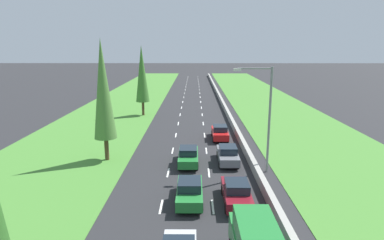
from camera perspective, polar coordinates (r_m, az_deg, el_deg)
ground_plane at (r=59.90m, az=-0.07°, el=2.72°), size 300.00×300.00×0.00m
grass_verge_left at (r=61.31m, az=-11.99°, el=2.69°), size 14.00×140.00×0.04m
grass_verge_right at (r=61.47m, az=13.44°, el=2.64°), size 14.00×140.00×0.04m
median_barrier at (r=60.05m, az=5.39°, el=3.10°), size 0.44×120.00×0.85m
lane_markings at (r=59.89m, az=-0.07°, el=2.72°), size 3.64×116.00×0.01m
maroon_sedan_right_lane at (r=22.88m, az=7.83°, el=-12.54°), size 1.82×4.50×1.64m
grey_sedan_right_lane at (r=30.25m, az=6.32°, el=-6.05°), size 1.82×4.50×1.64m
green_sedan_centre_lane at (r=22.90m, az=-0.43°, el=-12.38°), size 1.82×4.50×1.64m
green_sedan_centre_lane_fourth at (r=29.69m, az=-0.66°, el=-6.33°), size 1.82×4.50×1.64m
red_sedan_right_lane at (r=37.75m, az=4.95°, el=-2.16°), size 1.82×4.50×1.64m
poplar_tree_second at (r=30.52m, az=-15.43°, el=5.16°), size 2.08×2.08×11.35m
poplar_tree_third at (r=50.32m, az=-8.82°, el=8.03°), size 2.07×2.07×10.80m
street_light_mast at (r=27.46m, az=12.86°, el=1.32°), size 3.20×0.28×9.00m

